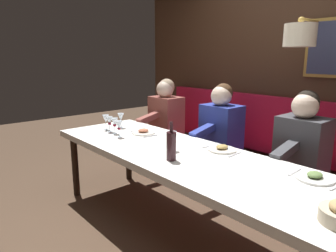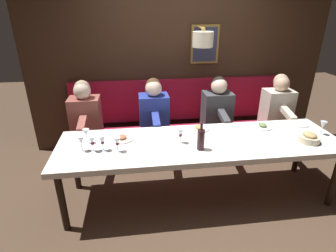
{
  "view_description": "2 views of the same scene",
  "coord_description": "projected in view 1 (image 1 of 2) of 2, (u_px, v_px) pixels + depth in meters",
  "views": [
    {
      "loc": [
        -1.66,
        -1.62,
        1.51
      ],
      "look_at": [
        0.05,
        0.36,
        0.92
      ],
      "focal_mm": 32.66,
      "sensor_mm": 36.0,
      "label": 1
    },
    {
      "loc": [
        -2.57,
        0.7,
        2.09
      ],
      "look_at": [
        0.05,
        0.36,
        0.92
      ],
      "focal_mm": 28.65,
      "sensor_mm": 36.0,
      "label": 2
    }
  ],
  "objects": [
    {
      "name": "diner_near",
      "position": [
        302.0,
        140.0,
        2.63
      ],
      "size": [
        0.6,
        0.4,
        0.79
      ],
      "color": "#3D3D42",
      "rests_on": "banquette_bench"
    },
    {
      "name": "wine_glass_3",
      "position": [
        173.0,
        137.0,
        2.56
      ],
      "size": [
        0.07,
        0.07,
        0.16
      ],
      "color": "silver",
      "rests_on": "dining_table"
    },
    {
      "name": "wine_glass_6",
      "position": [
        119.0,
        126.0,
        2.98
      ],
      "size": [
        0.07,
        0.07,
        0.16
      ],
      "color": "silver",
      "rests_on": "dining_table"
    },
    {
      "name": "wine_bottle",
      "position": [
        171.0,
        145.0,
        2.31
      ],
      "size": [
        0.08,
        0.08,
        0.3
      ],
      "color": "#33191E",
      "rests_on": "dining_table"
    },
    {
      "name": "wine_glass_2",
      "position": [
        121.0,
        117.0,
        3.38
      ],
      "size": [
        0.07,
        0.07,
        0.16
      ],
      "color": "silver",
      "rests_on": "dining_table"
    },
    {
      "name": "ground_plane",
      "position": [
        191.0,
        240.0,
        2.59
      ],
      "size": [
        12.0,
        12.0,
        0.0
      ],
      "primitive_type": "plane",
      "color": "#4C3828"
    },
    {
      "name": "banquette_bench",
      "position": [
        253.0,
        186.0,
        3.1
      ],
      "size": [
        0.52,
        3.32,
        0.45
      ],
      "primitive_type": "cube",
      "color": "maroon",
      "rests_on": "ground_plane"
    },
    {
      "name": "place_setting_2",
      "position": [
        143.0,
        132.0,
        3.14
      ],
      "size": [
        0.24,
        0.32,
        0.05
      ],
      "color": "silver",
      "rests_on": "dining_table"
    },
    {
      "name": "place_setting_3",
      "position": [
        222.0,
        149.0,
        2.57
      ],
      "size": [
        0.24,
        0.33,
        0.05
      ],
      "color": "silver",
      "rests_on": "dining_table"
    },
    {
      "name": "place_setting_1",
      "position": [
        315.0,
        177.0,
        1.97
      ],
      "size": [
        0.24,
        0.32,
        0.05
      ],
      "color": "silver",
      "rests_on": "dining_table"
    },
    {
      "name": "wine_glass_0",
      "position": [
        109.0,
        121.0,
        3.19
      ],
      "size": [
        0.07,
        0.07,
        0.16
      ],
      "color": "silver",
      "rests_on": "dining_table"
    },
    {
      "name": "dining_table",
      "position": [
        193.0,
        163.0,
        2.43
      ],
      "size": [
        0.9,
        3.12,
        0.74
      ],
      "color": "white",
      "rests_on": "ground_plane"
    },
    {
      "name": "diner_middle",
      "position": [
        221.0,
        123.0,
        3.3
      ],
      "size": [
        0.6,
        0.4,
        0.79
      ],
      "color": "#283893",
      "rests_on": "banquette_bench"
    },
    {
      "name": "diner_far",
      "position": [
        166.0,
        112.0,
        3.97
      ],
      "size": [
        0.6,
        0.4,
        0.79
      ],
      "color": "#934C42",
      "rests_on": "banquette_bench"
    },
    {
      "name": "back_wall_panel",
      "position": [
        292.0,
        72.0,
        3.22
      ],
      "size": [
        0.59,
        4.52,
        2.9
      ],
      "color": "#382316",
      "rests_on": "ground_plane"
    },
    {
      "name": "wine_glass_4",
      "position": [
        106.0,
        119.0,
        3.29
      ],
      "size": [
        0.07,
        0.07,
        0.16
      ],
      "color": "silver",
      "rests_on": "dining_table"
    },
    {
      "name": "wine_glass_5",
      "position": [
        115.0,
        123.0,
        3.12
      ],
      "size": [
        0.07,
        0.07,
        0.16
      ],
      "color": "silver",
      "rests_on": "dining_table"
    }
  ]
}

